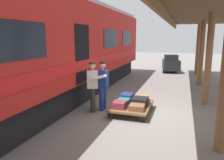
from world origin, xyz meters
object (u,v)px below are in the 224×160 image
(suitcase_orange_carryall, at_px, (143,99))
(porter_by_door, at_px, (93,85))
(suitcase_burgundy_valise, at_px, (120,105))
(baggage_tug, at_px, (171,64))
(porter_in_overalls, at_px, (102,84))
(suitcase_brown_leather, at_px, (137,107))
(luggage_cart, at_px, (132,106))
(suitcase_navy_fabric, at_px, (127,97))
(train_car, at_px, (45,50))
(suitcase_black_hardshell, at_px, (140,101))
(suitcase_teal_softside, at_px, (124,101))

(suitcase_orange_carryall, relative_size, porter_by_door, 0.30)
(suitcase_burgundy_valise, distance_m, baggage_tug, 9.88)
(suitcase_burgundy_valise, bearing_deg, suitcase_orange_carryall, -120.73)
(baggage_tug, bearing_deg, suitcase_orange_carryall, 87.12)
(porter_in_overalls, height_order, porter_by_door, same)
(suitcase_brown_leather, height_order, porter_by_door, porter_by_door)
(suitcase_orange_carryall, relative_size, suitcase_burgundy_valise, 1.12)
(luggage_cart, relative_size, suitcase_brown_leather, 3.67)
(suitcase_navy_fabric, xyz_separation_m, suitcase_burgundy_valise, (0.00, 0.96, -0.01))
(luggage_cart, distance_m, porter_by_door, 1.48)
(suitcase_navy_fabric, relative_size, suitcase_brown_leather, 1.08)
(train_car, xyz_separation_m, suitcase_navy_fabric, (-2.98, -0.51, -1.66))
(luggage_cart, bearing_deg, train_car, 0.53)
(porter_in_overalls, bearing_deg, luggage_cart, -178.59)
(luggage_cart, height_order, suitcase_navy_fabric, suitcase_navy_fabric)
(suitcase_black_hardshell, bearing_deg, suitcase_navy_fabric, -40.07)
(suitcase_orange_carryall, relative_size, suitcase_brown_leather, 1.08)
(train_car, bearing_deg, luggage_cart, -179.47)
(porter_in_overalls, relative_size, porter_by_door, 1.00)
(suitcase_navy_fabric, distance_m, baggage_tug, 8.93)
(suitcase_brown_leather, bearing_deg, porter_by_door, -7.49)
(suitcase_orange_carryall, height_order, suitcase_brown_leather, suitcase_orange_carryall)
(train_car, xyz_separation_m, suitcase_teal_softside, (-2.98, -0.03, -1.69))
(suitcase_orange_carryall, distance_m, suitcase_black_hardshell, 0.48)
(train_car, relative_size, suitcase_navy_fabric, 34.24)
(suitcase_orange_carryall, bearing_deg, porter_by_door, 25.62)
(suitcase_orange_carryall, height_order, suitcase_black_hardshell, suitcase_black_hardshell)
(suitcase_navy_fabric, distance_m, porter_in_overalls, 1.05)
(luggage_cart, relative_size, porter_by_door, 1.02)
(suitcase_navy_fabric, relative_size, suitcase_orange_carryall, 1.00)
(train_car, height_order, porter_by_door, train_car)
(porter_in_overalls, bearing_deg, suitcase_teal_softside, -178.07)
(train_car, distance_m, suitcase_black_hardshell, 3.91)
(suitcase_orange_carryall, height_order, suitcase_burgundy_valise, suitcase_burgundy_valise)
(luggage_cart, xyz_separation_m, suitcase_teal_softside, (0.28, -0.00, 0.12))
(suitcase_navy_fabric, distance_m, suitcase_black_hardshell, 0.74)
(luggage_cart, distance_m, suitcase_burgundy_valise, 0.58)
(suitcase_navy_fabric, distance_m, suitcase_teal_softside, 0.48)
(luggage_cart, relative_size, suitcase_orange_carryall, 3.40)
(train_car, relative_size, suitcase_brown_leather, 37.11)
(porter_by_door, bearing_deg, baggage_tug, -101.82)
(baggage_tug, bearing_deg, train_car, 66.94)
(luggage_cart, xyz_separation_m, suitcase_black_hardshell, (-0.28, -0.00, 0.17))
(suitcase_orange_carryall, bearing_deg, suitcase_navy_fabric, 0.00)
(luggage_cart, xyz_separation_m, baggage_tug, (-0.73, -9.35, 0.38))
(porter_in_overalls, bearing_deg, suitcase_brown_leather, 161.20)
(suitcase_brown_leather, distance_m, porter_in_overalls, 1.51)
(suitcase_teal_softside, bearing_deg, suitcase_brown_leather, 139.93)
(suitcase_orange_carryall, bearing_deg, luggage_cart, 59.27)
(suitcase_black_hardshell, height_order, suitcase_burgundy_valise, suitcase_black_hardshell)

